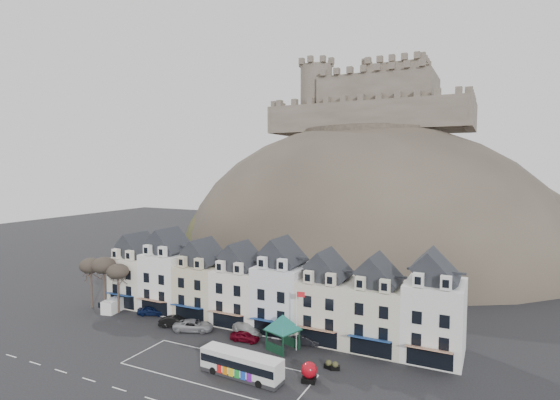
{
  "coord_description": "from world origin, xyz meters",
  "views": [
    {
      "loc": [
        29.83,
        -38.77,
        23.06
      ],
      "look_at": [
        -1.15,
        24.0,
        17.73
      ],
      "focal_mm": 28.0,
      "sensor_mm": 36.0,
      "label": 1
    }
  ],
  "objects_px": {
    "car_navy": "(152,311)",
    "car_black": "(176,322)",
    "bus_shelter": "(283,322)",
    "car_maroon": "(245,336)",
    "bus": "(241,364)",
    "red_buoy": "(309,371)",
    "white_van": "(115,305)",
    "car_silver": "(193,325)",
    "car_white": "(247,328)",
    "car_charcoal": "(305,340)",
    "flagpole": "(297,316)"
  },
  "relations": [
    {
      "from": "flagpole",
      "to": "car_maroon",
      "type": "distance_m",
      "value": 8.26
    },
    {
      "from": "white_van",
      "to": "car_white",
      "type": "xyz_separation_m",
      "value": [
        23.76,
        1.23,
        -0.26
      ]
    },
    {
      "from": "white_van",
      "to": "car_charcoal",
      "type": "xyz_separation_m",
      "value": [
        32.53,
        1.23,
        -0.4
      ]
    },
    {
      "from": "flagpole",
      "to": "bus_shelter",
      "type": "bearing_deg",
      "value": -157.72
    },
    {
      "from": "red_buoy",
      "to": "car_white",
      "type": "relative_size",
      "value": 0.41
    },
    {
      "from": "bus",
      "to": "red_buoy",
      "type": "bearing_deg",
      "value": 22.35
    },
    {
      "from": "bus_shelter",
      "to": "car_white",
      "type": "bearing_deg",
      "value": 177.52
    },
    {
      "from": "car_navy",
      "to": "car_black",
      "type": "relative_size",
      "value": 0.91
    },
    {
      "from": "car_white",
      "to": "car_charcoal",
      "type": "height_order",
      "value": "car_white"
    },
    {
      "from": "car_charcoal",
      "to": "bus",
      "type": "bearing_deg",
      "value": 152.37
    },
    {
      "from": "car_silver",
      "to": "car_white",
      "type": "relative_size",
      "value": 1.04
    },
    {
      "from": "white_van",
      "to": "car_charcoal",
      "type": "distance_m",
      "value": 32.55
    },
    {
      "from": "car_silver",
      "to": "car_white",
      "type": "bearing_deg",
      "value": -92.21
    },
    {
      "from": "bus_shelter",
      "to": "bus",
      "type": "bearing_deg",
      "value": -77.77
    },
    {
      "from": "car_white",
      "to": "car_charcoal",
      "type": "bearing_deg",
      "value": -68.39
    },
    {
      "from": "bus_shelter",
      "to": "red_buoy",
      "type": "relative_size",
      "value": 3.16
    },
    {
      "from": "red_buoy",
      "to": "car_silver",
      "type": "height_order",
      "value": "red_buoy"
    },
    {
      "from": "bus_shelter",
      "to": "car_maroon",
      "type": "bearing_deg",
      "value": -162.95
    },
    {
      "from": "bus",
      "to": "car_maroon",
      "type": "relative_size",
      "value": 2.53
    },
    {
      "from": "bus_shelter",
      "to": "car_charcoal",
      "type": "height_order",
      "value": "bus_shelter"
    },
    {
      "from": "car_navy",
      "to": "car_black",
      "type": "xyz_separation_m",
      "value": [
        6.69,
        -2.34,
        0.04
      ]
    },
    {
      "from": "bus_shelter",
      "to": "car_maroon",
      "type": "height_order",
      "value": "bus_shelter"
    },
    {
      "from": "car_navy",
      "to": "car_black",
      "type": "bearing_deg",
      "value": -132.67
    },
    {
      "from": "car_white",
      "to": "red_buoy",
      "type": "bearing_deg",
      "value": -102.34
    },
    {
      "from": "car_maroon",
      "to": "bus",
      "type": "bearing_deg",
      "value": -156.57
    },
    {
      "from": "car_black",
      "to": "car_maroon",
      "type": "xyz_separation_m",
      "value": [
        11.6,
        -0.05,
        -0.11
      ]
    },
    {
      "from": "white_van",
      "to": "car_charcoal",
      "type": "relative_size",
      "value": 1.26
    },
    {
      "from": "flagpole",
      "to": "white_van",
      "type": "bearing_deg",
      "value": 178.67
    },
    {
      "from": "car_charcoal",
      "to": "car_silver",
      "type": "bearing_deg",
      "value": 85.63
    },
    {
      "from": "white_van",
      "to": "car_silver",
      "type": "bearing_deg",
      "value": -15.97
    },
    {
      "from": "car_silver",
      "to": "car_maroon",
      "type": "height_order",
      "value": "car_silver"
    },
    {
      "from": "car_black",
      "to": "car_silver",
      "type": "xyz_separation_m",
      "value": [
        3.21,
        -0.05,
        -0.0
      ]
    },
    {
      "from": "flagpole",
      "to": "car_maroon",
      "type": "bearing_deg",
      "value": -175.96
    },
    {
      "from": "white_van",
      "to": "car_charcoal",
      "type": "bearing_deg",
      "value": -9.43
    },
    {
      "from": "car_black",
      "to": "car_charcoal",
      "type": "xyz_separation_m",
      "value": [
        19.17,
        2.45,
        -0.15
      ]
    },
    {
      "from": "bus",
      "to": "red_buoy",
      "type": "xyz_separation_m",
      "value": [
        7.04,
        2.39,
        -0.42
      ]
    },
    {
      "from": "red_buoy",
      "to": "flagpole",
      "type": "distance_m",
      "value": 8.74
    },
    {
      "from": "bus_shelter",
      "to": "car_charcoal",
      "type": "bearing_deg",
      "value": 73.2
    },
    {
      "from": "car_black",
      "to": "car_silver",
      "type": "distance_m",
      "value": 3.21
    },
    {
      "from": "white_van",
      "to": "car_silver",
      "type": "xyz_separation_m",
      "value": [
        16.56,
        -1.27,
        -0.25
      ]
    },
    {
      "from": "car_white",
      "to": "bus",
      "type": "bearing_deg",
      "value": -130.33
    },
    {
      "from": "red_buoy",
      "to": "car_silver",
      "type": "bearing_deg",
      "value": 162.84
    },
    {
      "from": "bus",
      "to": "car_charcoal",
      "type": "distance_m",
      "value": 11.51
    },
    {
      "from": "red_buoy",
      "to": "white_van",
      "type": "relative_size",
      "value": 0.45
    },
    {
      "from": "car_silver",
      "to": "car_maroon",
      "type": "relative_size",
      "value": 1.4
    },
    {
      "from": "car_black",
      "to": "car_maroon",
      "type": "relative_size",
      "value": 1.21
    },
    {
      "from": "bus",
      "to": "car_black",
      "type": "xyz_separation_m",
      "value": [
        -16.33,
        8.66,
        -0.75
      ]
    },
    {
      "from": "red_buoy",
      "to": "car_black",
      "type": "bearing_deg",
      "value": 164.97
    },
    {
      "from": "car_white",
      "to": "white_van",
      "type": "bearing_deg",
      "value": 114.58
    },
    {
      "from": "red_buoy",
      "to": "car_charcoal",
      "type": "distance_m",
      "value": 9.69
    }
  ]
}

